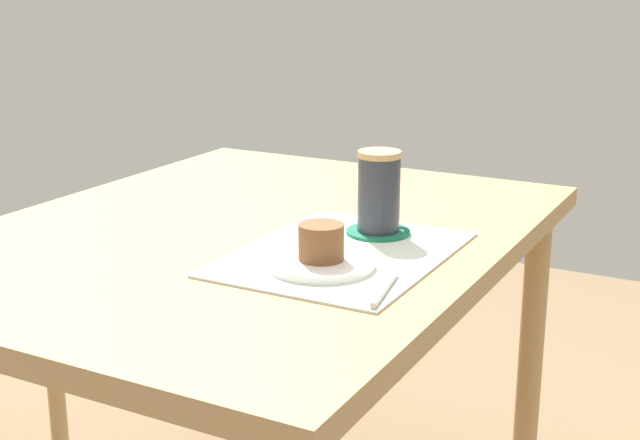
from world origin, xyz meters
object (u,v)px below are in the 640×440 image
at_px(dining_table, 250,275).
at_px(pastry_plate, 321,263).
at_px(coffee_mug, 379,191).
at_px(pastry, 321,242).

distance_m(dining_table, pastry_plate, 0.26).
relative_size(dining_table, coffee_mug, 8.29).
bearing_deg(pastry_plate, coffee_mug, -0.49).
bearing_deg(pastry_plate, pastry, 0.00).
xyz_separation_m(pastry, coffee_mug, (0.19, -0.00, 0.03)).
bearing_deg(pastry, coffee_mug, -0.49).
bearing_deg(pastry, dining_table, 57.70).
bearing_deg(dining_table, pastry, -122.30).
bearing_deg(coffee_mug, pastry_plate, 179.51).
xyz_separation_m(pastry_plate, coffee_mug, (0.19, -0.00, 0.06)).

